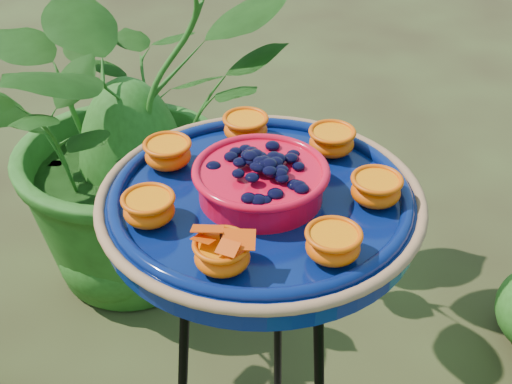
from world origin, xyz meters
TOP-DOWN VIEW (x-y plane):
  - tripod_stand at (0.09, -0.05)m, footprint 0.35×0.35m
  - feeder_dish at (0.09, -0.05)m, footprint 0.49×0.49m
  - shrub_back_left at (-0.62, 0.56)m, footprint 1.07×1.11m

SIDE VIEW (x-z plane):
  - shrub_back_left at x=-0.62m, z-range 0.00..0.95m
  - tripod_stand at x=0.09m, z-range 0.09..0.89m
  - feeder_dish at x=0.09m, z-range 0.79..0.89m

